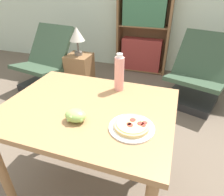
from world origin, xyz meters
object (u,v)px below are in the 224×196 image
at_px(bookshelf, 143,30).
at_px(side_table, 80,72).
at_px(table_lamp, 77,35).
at_px(drink_bottle, 119,73).
at_px(grape_bunch, 76,116).
at_px(lounge_chair_far, 195,83).
at_px(lounge_chair_near, 45,70).
at_px(pizza_on_plate, 132,126).

relative_size(bookshelf, side_table, 2.99).
bearing_deg(table_lamp, drink_bottle, -51.57).
xyz_separation_m(grape_bunch, lounge_chair_far, (0.76, 1.77, -0.50)).
bearing_deg(lounge_chair_near, grape_bunch, -38.46).
xyz_separation_m(grape_bunch, table_lamp, (-0.85, 1.66, 0.01)).
height_order(pizza_on_plate, lounge_chair_far, lounge_chair_far).
bearing_deg(bookshelf, lounge_chair_near, -137.24).
xyz_separation_m(lounge_chair_near, lounge_chair_far, (2.11, 0.25, 0.00)).
xyz_separation_m(grape_bunch, drink_bottle, (0.12, 0.44, 0.09)).
distance_m(pizza_on_plate, table_lamp, 2.00).
xyz_separation_m(lounge_chair_far, bookshelf, (-0.89, 0.88, 0.42)).
distance_m(grape_bunch, drink_bottle, 0.46).
xyz_separation_m(lounge_chair_near, bookshelf, (1.22, 1.13, 0.42)).
bearing_deg(pizza_on_plate, drink_bottle, 115.65).
height_order(pizza_on_plate, lounge_chair_near, lounge_chair_near).
bearing_deg(side_table, grape_bunch, -62.91).
relative_size(drink_bottle, bookshelf, 0.17).
bearing_deg(pizza_on_plate, table_lamp, 125.58).
height_order(grape_bunch, side_table, grape_bunch).
bearing_deg(lounge_chair_far, side_table, -158.31).
distance_m(drink_bottle, lounge_chair_near, 1.91).
distance_m(drink_bottle, bookshelf, 2.23).
distance_m(pizza_on_plate, grape_bunch, 0.32).
height_order(lounge_chair_far, side_table, lounge_chair_far).
height_order(pizza_on_plate, bookshelf, bookshelf).
height_order(grape_bunch, table_lamp, table_lamp).
height_order(lounge_chair_far, bookshelf, bookshelf).
bearing_deg(side_table, drink_bottle, -51.57).
bearing_deg(bookshelf, pizza_on_plate, -80.41).
bearing_deg(lounge_chair_far, drink_bottle, -97.85).
distance_m(pizza_on_plate, lounge_chair_far, 1.85).
bearing_deg(pizza_on_plate, grape_bunch, -173.97).
height_order(bookshelf, table_lamp, bookshelf).
height_order(pizza_on_plate, grape_bunch, grape_bunch).
bearing_deg(bookshelf, drink_bottle, -83.63).
distance_m(pizza_on_plate, lounge_chair_near, 2.28).
height_order(grape_bunch, bookshelf, bookshelf).
xyz_separation_m(drink_bottle, bookshelf, (-0.25, 2.21, -0.17)).
bearing_deg(side_table, bookshelf, 53.76).
distance_m(drink_bottle, side_table, 1.68).
bearing_deg(bookshelf, table_lamp, -126.24).
xyz_separation_m(lounge_chair_near, side_table, (0.50, 0.14, -0.03)).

